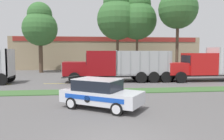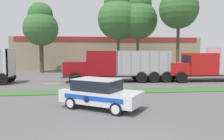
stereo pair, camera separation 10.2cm
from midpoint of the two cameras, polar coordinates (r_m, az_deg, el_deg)
name	(u,v)px [view 1 (the left image)]	position (r m, az deg, el deg)	size (l,w,h in m)	color
grass_verge	(99,91)	(17.34, -3.46, -5.58)	(120.00, 2.16, 0.06)	#3D6633
centre_line_3	(56,83)	(22.55, -14.59, -3.43)	(2.40, 0.14, 0.01)	yellow
centre_line_4	(110,83)	(22.45, -0.78, -3.31)	(2.40, 0.14, 0.01)	yellow
centre_line_5	(160,82)	(23.62, 12.38, -3.03)	(2.40, 0.14, 0.01)	yellow
centre_line_6	(208,81)	(25.89, 23.76, -2.65)	(2.40, 0.14, 0.01)	yellow
dump_truck_lead	(210,66)	(26.04, 24.16, 0.99)	(11.56, 2.85, 3.65)	black
dump_truck_trail	(108,66)	(22.98, -1.12, 1.01)	(11.21, 2.85, 3.32)	black
rally_car	(100,93)	(12.17, -3.31, -6.03)	(4.74, 4.04, 1.67)	silver
store_building_backdrop	(106,53)	(45.77, -1.77, 4.44)	(34.93, 12.10, 5.94)	#9E896B
tree_behind_left	(118,15)	(35.05, 1.37, 14.13)	(6.42, 6.42, 13.08)	brown
tree_behind_centre	(40,25)	(35.61, -18.37, 11.04)	(5.29, 5.29, 10.71)	brown
tree_behind_right	(137,16)	(35.19, 6.54, 13.73)	(6.00, 6.00, 12.60)	brown
tree_behind_far_right	(178,5)	(32.40, 16.79, 15.84)	(5.33, 5.33, 13.01)	brown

